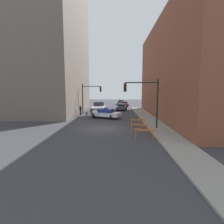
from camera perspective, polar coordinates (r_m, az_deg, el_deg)
ground_plane at (r=19.02m, az=-3.40°, el=-5.42°), size 120.00×120.00×0.00m
sidewalk_right at (r=19.49m, az=15.15°, el=-5.17°), size 2.40×44.00×0.12m
building_corner_left at (r=36.13m, az=-21.98°, el=19.41°), size 14.00×20.00×24.23m
building_right at (r=29.15m, az=25.98°, el=12.24°), size 12.00×28.00×14.16m
traffic_light_near at (r=18.73m, az=11.13°, el=5.17°), size 3.64×0.35×5.20m
traffic_light_far at (r=31.10m, az=-7.62°, el=5.73°), size 3.44×0.35×5.20m
police_car at (r=25.92m, az=-2.33°, el=-0.42°), size 5.05×3.54×1.52m
white_truck at (r=33.29m, az=-4.44°, el=1.56°), size 2.80×5.48×1.90m
parked_car_near at (r=36.64m, az=3.15°, el=1.72°), size 2.46×4.41×1.31m
parked_car_mid at (r=44.61m, az=4.02°, el=2.68°), size 2.48×4.42×1.31m
parked_car_far at (r=51.03m, az=3.00°, el=3.25°), size 2.38×4.36×1.31m
pedestrian_crossing at (r=25.14m, az=-6.73°, el=-0.38°), size 0.39×0.39×1.66m
pedestrian_corner at (r=29.46m, az=-10.25°, el=0.65°), size 0.51×0.51×1.66m
barrier_front at (r=14.96m, az=10.58°, el=-6.58°), size 1.58×0.43×0.90m
barrier_mid at (r=17.10m, az=8.96°, el=-4.81°), size 1.58×0.45×0.90m
barrier_back at (r=19.89m, az=8.41°, el=-3.11°), size 1.60×0.20×0.90m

